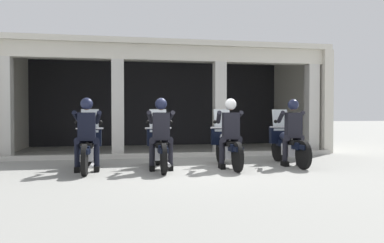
% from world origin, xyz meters
% --- Properties ---
extents(ground_plane, '(80.00, 80.00, 0.00)m').
position_xyz_m(ground_plane, '(0.00, 3.00, 0.00)').
color(ground_plane, gray).
extents(station_building, '(10.18, 4.27, 3.39)m').
position_xyz_m(station_building, '(-0.24, 4.91, 2.14)').
color(station_building, black).
rests_on(station_building, ground).
extents(kerb_strip, '(9.68, 0.24, 0.12)m').
position_xyz_m(kerb_strip, '(-0.24, 2.25, 0.06)').
color(kerb_strip, '#B7B5AD').
rests_on(kerb_strip, ground).
extents(motorcycle_far_left, '(0.62, 2.04, 1.35)m').
position_xyz_m(motorcycle_far_left, '(-2.36, 0.28, 0.50)').
color(motorcycle_far_left, black).
rests_on(motorcycle_far_left, ground).
extents(police_officer_far_left, '(0.63, 0.61, 1.58)m').
position_xyz_m(police_officer_far_left, '(-2.36, -0.01, 0.94)').
color(police_officer_far_left, black).
rests_on(police_officer_far_left, ground).
extents(motorcycle_center_left, '(0.62, 2.04, 1.35)m').
position_xyz_m(motorcycle_center_left, '(-0.79, 0.17, 0.50)').
color(motorcycle_center_left, black).
rests_on(motorcycle_center_left, ground).
extents(police_officer_center_left, '(0.63, 0.61, 1.58)m').
position_xyz_m(police_officer_center_left, '(-0.79, -0.11, 0.94)').
color(police_officer_center_left, black).
rests_on(police_officer_center_left, ground).
extents(motorcycle_center_right, '(0.62, 2.04, 1.35)m').
position_xyz_m(motorcycle_center_right, '(0.79, 0.19, 0.50)').
color(motorcycle_center_right, black).
rests_on(motorcycle_center_right, ground).
extents(police_officer_center_right, '(0.63, 0.61, 1.58)m').
position_xyz_m(police_officer_center_right, '(0.79, -0.10, 0.94)').
color(police_officer_center_right, black).
rests_on(police_officer_center_right, ground).
extents(motorcycle_far_right, '(0.62, 2.04, 1.35)m').
position_xyz_m(motorcycle_far_right, '(2.36, 0.31, 0.50)').
color(motorcycle_far_right, black).
rests_on(motorcycle_far_right, ground).
extents(police_officer_far_right, '(0.63, 0.61, 1.58)m').
position_xyz_m(police_officer_far_right, '(2.36, 0.03, 0.94)').
color(police_officer_far_right, black).
rests_on(police_officer_far_right, ground).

